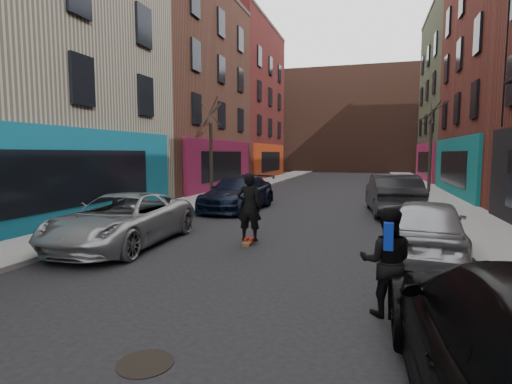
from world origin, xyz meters
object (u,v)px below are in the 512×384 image
Objects in this scene: parked_right_far at (427,228)px; pedestrian at (387,261)px; parked_left_end at (238,193)px; skateboard at (249,242)px; parked_right_end at (392,194)px; tree_right_far at (431,138)px; manhole at (145,363)px; skateboarder at (249,207)px; tree_left_far at (211,139)px; parked_left_far at (123,220)px.

pedestrian reaches higher than parked_right_far.
skateboard is (2.52, -6.47, -0.72)m from parked_left_end.
tree_right_far is at bearing -111.36° from parked_right_end.
parked_left_end is 1.02× the size of parked_right_end.
skateboard is at bearing 95.73° from manhole.
parked_left_end is at bearing -132.85° from tree_right_far.
pedestrian is (-0.64, -11.29, 0.03)m from parked_right_end.
skateboarder is at bearing 0.00° from skateboard.
tree_right_far is 18.31m from skateboard.
parked_right_far is 2.57× the size of pedestrian.
skateboard is at bearing -62.51° from tree_left_far.
pedestrian is at bearing -55.38° from parked_left_end.
skateboarder is 6.71m from manhole.
parked_right_end reaches higher than parked_right_far.
parked_left_far is 7.64m from parked_left_end.
parked_left_end is 6.98m from skateboard.
parked_right_end is 8.25m from skateboarder.
manhole is (0.66, -6.59, -0.04)m from skateboard.
skateboard is (-4.65, 0.24, -0.71)m from parked_right_far.
parked_right_far is (8.04, 0.87, 0.03)m from parked_left_far.
parked_left_far is 8.09m from parked_right_far.
skateboard is at bearing 4.06° from parked_right_far.
skateboarder is at bearing 53.71° from parked_right_end.
tree_right_far is 10.24m from parked_right_end.
parked_left_far is at bearing -91.60° from parked_left_end.
tree_left_far is at bearing 116.45° from skateboard.
parked_right_far is at bearing -97.53° from tree_right_far.
tree_right_far is 21.23m from pedestrian.
tree_left_far reaches higher than parked_right_end.
tree_right_far reaches higher than parked_left_far.
manhole is at bearing -105.01° from tree_right_far.
pedestrian is (-3.32, -20.80, -2.65)m from tree_right_far.
parked_left_end reaches higher than parked_right_far.
parked_right_end reaches higher than parked_left_end.
tree_right_far reaches higher than manhole.
skateboard is (3.39, 1.11, -0.68)m from parked_left_far.
tree_right_far is at bearing -113.54° from skateboarder.
skateboard is 0.41× the size of skateboarder.
skateboarder is at bearing -50.34° from pedestrian.
tree_left_far is 1.26× the size of parked_right_end.
tree_right_far is at bearing -99.79° from pedestrian.
tree_right_far is at bearing 74.99° from manhole.
parked_right_far is 0.86× the size of parked_right_end.
tree_right_far is 1.29× the size of parked_left_end.
tree_left_far reaches higher than parked_right_far.
tree_right_far is at bearing -90.51° from parked_right_far.
parked_right_end is 6.46× the size of skateboard.
pedestrian is (6.08, -10.66, 0.11)m from parked_left_end.
skateboarder reaches higher than parked_right_far.
pedestrian reaches higher than skateboard.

